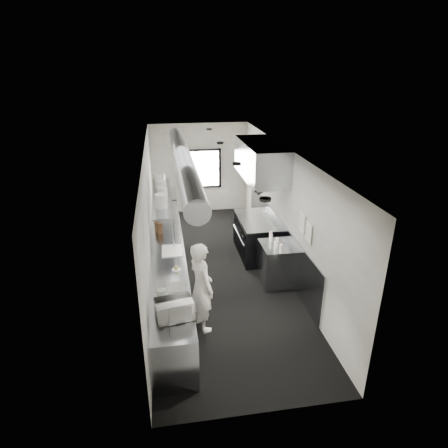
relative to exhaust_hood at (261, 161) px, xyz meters
name	(u,v)px	position (x,y,z in m)	size (l,w,h in m)	color
floor	(219,271)	(-1.10, -0.70, -2.39)	(3.00, 8.00, 0.01)	black
ceiling	(218,151)	(-1.10, -0.70, 0.41)	(3.00, 8.00, 0.01)	silver
wall_back	(199,169)	(-1.10, 3.30, -0.99)	(3.00, 0.02, 2.80)	silver
wall_front	(266,330)	(-1.10, -4.70, -0.99)	(3.00, 0.02, 2.80)	silver
wall_left	(149,219)	(-2.60, -0.70, -0.99)	(0.02, 8.00, 2.80)	silver
wall_right	(284,211)	(0.40, -0.70, -0.99)	(0.02, 8.00, 2.80)	silver
wall_cladding	(278,239)	(0.38, -0.40, -1.84)	(0.03, 5.50, 1.10)	#9AA0A8
hvac_duct	(183,160)	(-1.80, -0.30, 0.16)	(0.40, 0.40, 6.40)	gray
service_window	(200,169)	(-1.10, 3.26, -0.99)	(1.36, 0.05, 1.25)	white
exhaust_hood	(261,161)	(0.00, 0.00, 0.00)	(0.81, 2.20, 0.88)	#9AA0A8
prep_counter	(168,268)	(-2.25, -1.20, -1.94)	(0.70, 6.00, 0.90)	#9AA0A8
pass_shelf	(162,197)	(-2.29, 0.30, -0.86)	(0.45, 3.00, 0.68)	#9AA0A8
range	(256,237)	(-0.06, 0.00, -1.92)	(0.88, 1.60, 0.94)	black
bottle_station	(276,264)	(0.05, -1.40, -1.94)	(0.65, 0.80, 0.90)	#9AA0A8
far_work_table	(165,208)	(-2.25, 2.50, -1.94)	(0.70, 1.20, 0.90)	#9AA0A8
notice_sheet_a	(302,223)	(0.37, -1.90, -0.79)	(0.02, 0.28, 0.38)	white
notice_sheet_b	(308,232)	(0.37, -2.25, -0.84)	(0.02, 0.28, 0.38)	white
line_cook	(201,287)	(-1.70, -2.69, -1.55)	(0.61, 0.40, 1.69)	white
microwave	(174,309)	(-2.20, -3.57, -1.34)	(0.51, 0.39, 0.30)	white
deli_tub_a	(164,305)	(-2.36, -3.30, -1.44)	(0.13, 0.13, 0.10)	#AAB4A6
deli_tub_b	(162,293)	(-2.38, -2.93, -1.44)	(0.15, 0.15, 0.11)	#AAB4A6
newspaper	(177,287)	(-2.12, -2.71, -1.49)	(0.28, 0.35, 0.01)	beige
small_plate	(176,270)	(-2.10, -2.12, -1.48)	(0.18, 0.18, 0.01)	white
pastry	(176,267)	(-2.10, -2.12, -1.44)	(0.08, 0.08, 0.08)	tan
cutting_board	(172,250)	(-2.15, -1.31, -1.48)	(0.41, 0.55, 0.02)	white
knife_block	(159,228)	(-2.41, -0.32, -1.37)	(0.10, 0.22, 0.24)	brown
plate_stack_a	(161,201)	(-2.31, -0.51, -0.67)	(0.26, 0.26, 0.30)	white
plate_stack_b	(162,193)	(-2.28, 0.02, -0.68)	(0.22, 0.22, 0.29)	white
plate_stack_c	(162,188)	(-2.29, 0.44, -0.66)	(0.22, 0.22, 0.31)	white
plate_stack_d	(160,181)	(-2.32, 0.87, -0.63)	(0.25, 0.25, 0.39)	white
squeeze_bottle_a	(281,248)	(0.03, -1.73, -1.40)	(0.06, 0.06, 0.18)	white
squeeze_bottle_b	(275,245)	(-0.04, -1.56, -1.41)	(0.06, 0.06, 0.17)	white
squeeze_bottle_c	(277,242)	(0.04, -1.44, -1.40)	(0.06, 0.06, 0.19)	white
squeeze_bottle_d	(271,238)	(-0.02, -1.20, -1.40)	(0.06, 0.06, 0.17)	white
squeeze_bottle_e	(271,236)	(-0.01, -1.12, -1.39)	(0.07, 0.07, 0.20)	white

